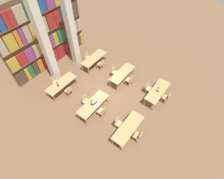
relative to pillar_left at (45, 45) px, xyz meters
The scene contains 26 objects.
ground_plane 5.33m from the pillar_left, 74.96° to the right, with size 40.00×40.00×0.00m, color brown.
bookshelf_bank 1.93m from the pillar_left, 52.62° to the left, with size 6.93×0.35×5.50m.
pillar_left is the anchor object (origin of this frame).
pillar_center 2.29m from the pillar_left, ahead, with size 0.51×0.51×6.00m.
reading_table_0 7.42m from the pillar_left, 94.89° to the right, with size 2.30×0.83×0.76m.
chair_0 8.14m from the pillar_left, 94.33° to the right, with size 0.42×0.40×0.89m.
chair_1 6.83m from the pillar_left, 95.28° to the right, with size 0.42×0.40×0.89m.
reading_table_1 8.01m from the pillar_left, 67.95° to the right, with size 2.30×0.83×0.76m.
chair_2 8.70m from the pillar_left, 69.47° to the right, with size 0.42×0.40×0.89m.
chair_3 7.48m from the pillar_left, 65.48° to the right, with size 0.42×0.40×0.89m.
desk_lamp_0 7.89m from the pillar_left, 68.39° to the right, with size 0.14×0.14×0.41m.
reading_table_2 4.94m from the pillar_left, 97.56° to the right, with size 2.30×0.83×0.76m.
chair_4 5.64m from the pillar_left, 96.11° to the right, with size 0.42×0.40×0.89m.
chair_5 4.44m from the pillar_left, 98.43° to the right, with size 0.42×0.40×0.89m.
desk_lamp_1 4.75m from the pillar_left, 98.70° to the right, with size 0.14×0.14×0.48m.
laptop 5.07m from the pillar_left, 96.60° to the right, with size 0.32×0.22×0.21m.
reading_table_3 5.59m from the pillar_left, 56.33° to the right, with size 2.30×0.83×0.76m.
chair_6 6.20m from the pillar_left, 60.61° to the right, with size 0.42×0.40×0.89m.
chair_7 5.15m from the pillar_left, 51.83° to the right, with size 0.42×0.40×0.89m.
reading_table_4 2.76m from the pillar_left, 112.76° to the right, with size 2.30×0.83×0.76m.
chair_8 3.32m from the pillar_left, 105.98° to the right, with size 0.42×0.40×0.89m.
chair_9 2.67m from the pillar_left, 131.00° to the right, with size 0.42×0.40×0.89m.
desk_lamp_2 2.57m from the pillar_left, 121.60° to the right, with size 0.14×0.14×0.43m.
reading_table_5 3.94m from the pillar_left, 27.03° to the right, with size 2.30×0.83×0.76m.
chair_10 4.37m from the pillar_left, 36.99° to the right, with size 0.42×0.40×0.89m.
chair_11 3.88m from the pillar_left, 14.74° to the right, with size 0.42×0.40×0.89m.
Camera 1 is at (-6.07, -4.85, 9.85)m, focal length 28.00 mm.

